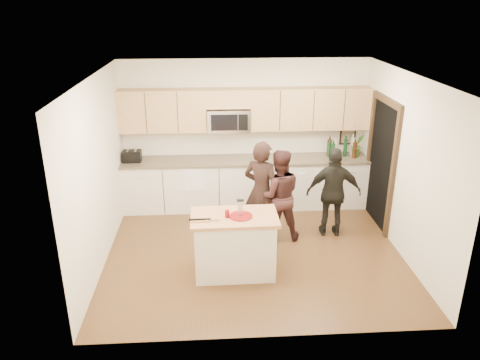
{
  "coord_description": "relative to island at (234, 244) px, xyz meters",
  "views": [
    {
      "loc": [
        -0.62,
        -6.38,
        3.71
      ],
      "look_at": [
        -0.19,
        0.35,
        1.05
      ],
      "focal_mm": 35.0,
      "sensor_mm": 36.0,
      "label": 1
    }
  ],
  "objects": [
    {
      "name": "island",
      "position": [
        0.0,
        0.0,
        0.0
      ],
      "size": [
        1.21,
        0.71,
        0.9
      ],
      "rotation": [
        0.0,
        0.0,
        0.01
      ],
      "color": "silver",
      "rests_on": "ground"
    },
    {
      "name": "bottle_cluster",
      "position": [
        2.08,
        2.32,
        0.67
      ],
      "size": [
        0.53,
        0.33,
        0.39
      ],
      "color": "#103218",
      "rests_on": "back_cabinetry"
    },
    {
      "name": "doorway",
      "position": [
        2.56,
        1.49,
        0.7
      ],
      "size": [
        0.06,
        1.25,
        2.2
      ],
      "color": "black",
      "rests_on": "ground"
    },
    {
      "name": "framed_picture",
      "position": [
        2.28,
        2.58,
        0.83
      ],
      "size": [
        0.3,
        0.03,
        0.38
      ],
      "color": "black",
      "rests_on": "ground"
    },
    {
      "name": "knife",
      "position": [
        -0.3,
        -0.14,
        0.47
      ],
      "size": [
        0.19,
        0.03,
        0.01
      ],
      "primitive_type": "cube",
      "rotation": [
        0.0,
        0.0,
        0.01
      ],
      "color": "silver",
      "rests_on": "cutting_board"
    },
    {
      "name": "dish_towel",
      "position": [
        -0.62,
        2.1,
        0.35
      ],
      "size": [
        0.34,
        0.6,
        0.48
      ],
      "color": "white",
      "rests_on": "ground"
    },
    {
      "name": "upper_cabinetry",
      "position": [
        0.37,
        2.43,
        1.39
      ],
      "size": [
        4.5,
        0.33,
        0.75
      ],
      "color": "tan",
      "rests_on": "ground"
    },
    {
      "name": "tongs",
      "position": [
        -0.47,
        -0.13,
        0.47
      ],
      "size": [
        0.29,
        0.03,
        0.02
      ],
      "primitive_type": "cube",
      "rotation": [
        0.0,
        0.0,
        0.01
      ],
      "color": "black",
      "rests_on": "cutting_board"
    },
    {
      "name": "woman_left",
      "position": [
        0.48,
        0.99,
        0.38
      ],
      "size": [
        0.72,
        0.66,
        1.66
      ],
      "primitive_type": "imported",
      "rotation": [
        0.0,
        0.0,
        2.57
      ],
      "color": "black",
      "rests_on": "ground"
    },
    {
      "name": "room_shell",
      "position": [
        0.33,
        0.59,
        1.28
      ],
      "size": [
        4.52,
        4.02,
        2.71
      ],
      "color": "silver",
      "rests_on": "ground"
    },
    {
      "name": "woman_center",
      "position": [
        0.75,
        0.99,
        0.3
      ],
      "size": [
        0.75,
        0.59,
        1.52
      ],
      "primitive_type": "imported",
      "rotation": [
        0.0,
        0.0,
        3.16
      ],
      "color": "#331A19",
      "rests_on": "ground"
    },
    {
      "name": "toaster",
      "position": [
        -1.72,
        2.26,
        0.59
      ],
      "size": [
        0.33,
        0.2,
        0.21
      ],
      "color": "black",
      "rests_on": "back_cabinetry"
    },
    {
      "name": "back_cabinetry",
      "position": [
        0.33,
        2.28,
        0.02
      ],
      "size": [
        4.5,
        0.66,
        0.94
      ],
      "color": "silver",
      "rests_on": "ground"
    },
    {
      "name": "cutting_board",
      "position": [
        -0.46,
        -0.09,
        0.45
      ],
      "size": [
        0.24,
        0.19,
        0.02
      ],
      "primitive_type": "cube",
      "rotation": [
        0.0,
        0.0,
        0.01
      ],
      "color": "#BB7E4E",
      "rests_on": "island"
    },
    {
      "name": "red_plate",
      "position": [
        0.09,
        -0.03,
        0.45
      ],
      "size": [
        0.32,
        0.32,
        0.02
      ],
      "primitive_type": "cylinder",
      "color": "maroon",
      "rests_on": "island"
    },
    {
      "name": "drink_glass",
      "position": [
        -0.1,
        -0.05,
        0.5
      ],
      "size": [
        0.06,
        0.06,
        0.11
      ],
      "primitive_type": "cylinder",
      "color": "maroon",
      "rests_on": "island"
    },
    {
      "name": "box_grater",
      "position": [
        0.08,
        0.0,
        0.58
      ],
      "size": [
        0.09,
        0.06,
        0.22
      ],
      "color": "silver",
      "rests_on": "red_plate"
    },
    {
      "name": "woman_right",
      "position": [
        1.67,
        1.06,
        0.3
      ],
      "size": [
        0.91,
        0.45,
        1.5
      ],
      "primitive_type": "imported",
      "rotation": [
        0.0,
        0.0,
        3.04
      ],
      "color": "black",
      "rests_on": "ground"
    },
    {
      "name": "floor",
      "position": [
        0.33,
        0.59,
        -0.45
      ],
      "size": [
        4.5,
        4.5,
        0.0
      ],
      "primitive_type": "plane",
      "color": "#55381D",
      "rests_on": "ground"
    },
    {
      "name": "microwave",
      "position": [
        0.02,
        2.39,
        1.2
      ],
      "size": [
        0.76,
        0.41,
        0.4
      ],
      "color": "silver",
      "rests_on": "ground"
    },
    {
      "name": "orchid",
      "position": [
        2.4,
        2.31,
        0.7
      ],
      "size": [
        0.26,
        0.22,
        0.42
      ],
      "primitive_type": "imported",
      "rotation": [
        0.0,
        0.0,
        0.14
      ],
      "color": "#447C31",
      "rests_on": "back_cabinetry"
    }
  ]
}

